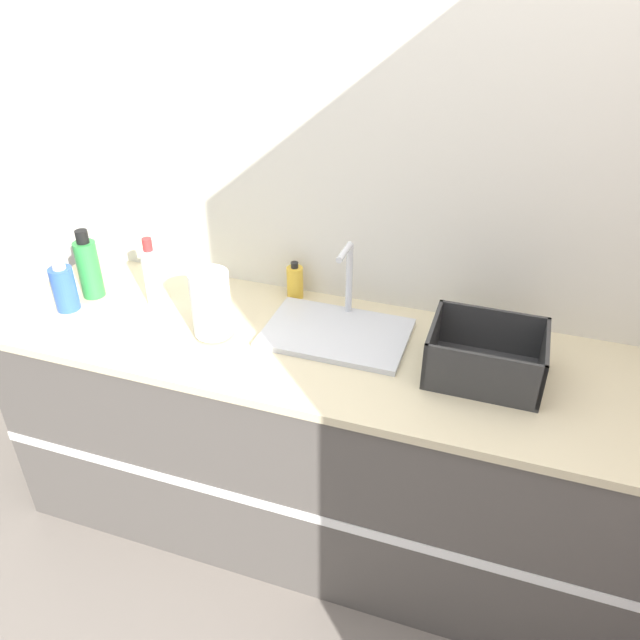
{
  "coord_description": "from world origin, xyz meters",
  "views": [
    {
      "loc": [
        0.56,
        -1.31,
        2.09
      ],
      "look_at": [
        0.02,
        0.3,
        1.01
      ],
      "focal_mm": 35.0,
      "sensor_mm": 36.0,
      "label": 1
    }
  ],
  "objects_px": {
    "bottle_green": "(89,268)",
    "bottle_blue": "(64,287)",
    "sink": "(337,329)",
    "paper_towel_roll": "(211,304)",
    "bottle_white_spray": "(152,275)",
    "soap_dispenser": "(295,282)",
    "dish_rack": "(485,359)"
  },
  "relations": [
    {
      "from": "dish_rack",
      "to": "bottle_white_spray",
      "type": "xyz_separation_m",
      "value": [
        -1.21,
        0.06,
        0.06
      ]
    },
    {
      "from": "soap_dispenser",
      "to": "dish_rack",
      "type": "bearing_deg",
      "value": -19.97
    },
    {
      "from": "dish_rack",
      "to": "bottle_blue",
      "type": "bearing_deg",
      "value": -176.83
    },
    {
      "from": "bottle_white_spray",
      "to": "bottle_green",
      "type": "height_order",
      "value": "bottle_green"
    },
    {
      "from": "dish_rack",
      "to": "bottle_white_spray",
      "type": "relative_size",
      "value": 1.33
    },
    {
      "from": "bottle_white_spray",
      "to": "bottle_blue",
      "type": "distance_m",
      "value": 0.32
    },
    {
      "from": "sink",
      "to": "bottle_blue",
      "type": "relative_size",
      "value": 2.43
    },
    {
      "from": "dish_rack",
      "to": "bottle_white_spray",
      "type": "height_order",
      "value": "bottle_white_spray"
    },
    {
      "from": "soap_dispenser",
      "to": "sink",
      "type": "bearing_deg",
      "value": -40.8
    },
    {
      "from": "dish_rack",
      "to": "bottle_green",
      "type": "distance_m",
      "value": 1.47
    },
    {
      "from": "bottle_green",
      "to": "soap_dispenser",
      "type": "distance_m",
      "value": 0.77
    },
    {
      "from": "bottle_white_spray",
      "to": "soap_dispenser",
      "type": "distance_m",
      "value": 0.53
    },
    {
      "from": "paper_towel_roll",
      "to": "bottle_green",
      "type": "xyz_separation_m",
      "value": [
        -0.56,
        0.1,
        -0.0
      ]
    },
    {
      "from": "dish_rack",
      "to": "bottle_blue",
      "type": "xyz_separation_m",
      "value": [
        -1.5,
        -0.08,
        0.03
      ]
    },
    {
      "from": "dish_rack",
      "to": "soap_dispenser",
      "type": "height_order",
      "value": "dish_rack"
    },
    {
      "from": "sink",
      "to": "bottle_white_spray",
      "type": "xyz_separation_m",
      "value": [
        -0.71,
        -0.01,
        0.09
      ]
    },
    {
      "from": "paper_towel_roll",
      "to": "bottle_green",
      "type": "distance_m",
      "value": 0.57
    },
    {
      "from": "bottle_white_spray",
      "to": "soap_dispenser",
      "type": "height_order",
      "value": "bottle_white_spray"
    },
    {
      "from": "sink",
      "to": "paper_towel_roll",
      "type": "height_order",
      "value": "sink"
    },
    {
      "from": "bottle_green",
      "to": "bottle_blue",
      "type": "relative_size",
      "value": 1.33
    },
    {
      "from": "sink",
      "to": "soap_dispenser",
      "type": "relative_size",
      "value": 3.32
    },
    {
      "from": "paper_towel_roll",
      "to": "bottle_blue",
      "type": "distance_m",
      "value": 0.59
    },
    {
      "from": "dish_rack",
      "to": "sink",
      "type": "bearing_deg",
      "value": 172.22
    },
    {
      "from": "paper_towel_roll",
      "to": "bottle_green",
      "type": "relative_size",
      "value": 0.9
    },
    {
      "from": "dish_rack",
      "to": "bottle_white_spray",
      "type": "distance_m",
      "value": 1.22
    },
    {
      "from": "sink",
      "to": "bottle_blue",
      "type": "bearing_deg",
      "value": -171.31
    },
    {
      "from": "sink",
      "to": "soap_dispenser",
      "type": "xyz_separation_m",
      "value": [
        -0.23,
        0.2,
        0.04
      ]
    },
    {
      "from": "paper_towel_roll",
      "to": "soap_dispenser",
      "type": "xyz_separation_m",
      "value": [
        0.17,
        0.33,
        -0.06
      ]
    },
    {
      "from": "sink",
      "to": "paper_towel_roll",
      "type": "xyz_separation_m",
      "value": [
        -0.4,
        -0.14,
        0.1
      ]
    },
    {
      "from": "sink",
      "to": "bottle_green",
      "type": "bearing_deg",
      "value": -177.8
    },
    {
      "from": "sink",
      "to": "bottle_white_spray",
      "type": "relative_size",
      "value": 1.87
    },
    {
      "from": "sink",
      "to": "paper_towel_roll",
      "type": "bearing_deg",
      "value": -161.27
    }
  ]
}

